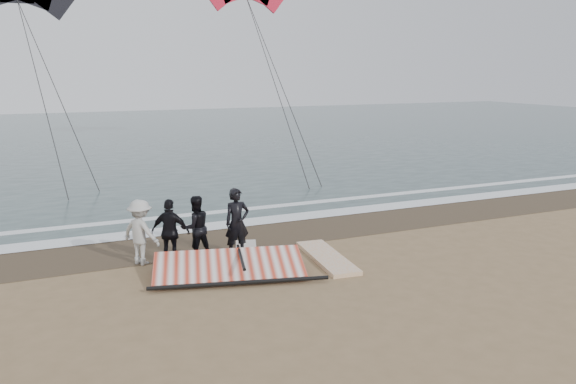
% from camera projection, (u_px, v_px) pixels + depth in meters
% --- Properties ---
extents(ground, '(120.00, 120.00, 0.00)m').
position_uv_depth(ground, '(320.00, 287.00, 12.95)').
color(ground, '#8C704C').
rests_on(ground, ground).
extents(sea, '(120.00, 54.00, 0.02)m').
position_uv_depth(sea, '(126.00, 136.00, 42.57)').
color(sea, '#233838').
rests_on(sea, ground).
extents(wet_sand, '(120.00, 2.80, 0.01)m').
position_uv_depth(wet_sand, '(254.00, 235.00, 16.99)').
color(wet_sand, '#4C3D2B').
rests_on(wet_sand, ground).
extents(foam_near, '(120.00, 0.90, 0.01)m').
position_uv_depth(foam_near, '(239.00, 223.00, 18.24)').
color(foam_near, white).
rests_on(foam_near, sea).
extents(foam_far, '(120.00, 0.45, 0.01)m').
position_uv_depth(foam_far, '(224.00, 211.00, 19.76)').
color(foam_far, white).
rests_on(foam_far, sea).
extents(man_main, '(0.70, 0.48, 1.86)m').
position_uv_depth(man_main, '(237.00, 223.00, 14.87)').
color(man_main, black).
rests_on(man_main, ground).
extents(board_white, '(1.03, 2.83, 0.11)m').
position_uv_depth(board_white, '(327.00, 257.00, 14.80)').
color(board_white, silver).
rests_on(board_white, ground).
extents(board_cream, '(1.20, 2.19, 0.09)m').
position_uv_depth(board_cream, '(246.00, 253.00, 15.22)').
color(board_cream, beige).
rests_on(board_cream, ground).
extents(trio_cluster, '(2.45, 1.35, 1.71)m').
position_uv_depth(trio_cluster, '(166.00, 231.00, 14.45)').
color(trio_cluster, black).
rests_on(trio_cluster, ground).
extents(sail_rig, '(4.08, 2.49, 0.49)m').
position_uv_depth(sail_rig, '(225.00, 267.00, 13.67)').
color(sail_rig, black).
rests_on(sail_rig, ground).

